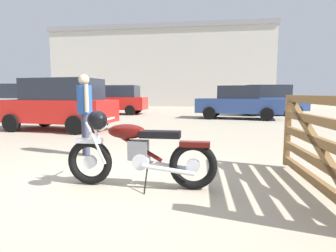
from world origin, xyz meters
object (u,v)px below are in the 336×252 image
at_px(white_estate_far, 116,99).
at_px(bystander, 85,106).
at_px(pale_sedan_back, 48,101).
at_px(red_hatchback_near, 59,104).
at_px(blue_hatchback_right, 239,102).
at_px(silver_sedan_mid, 269,100).
at_px(timber_gate, 326,142).
at_px(vintage_motorcycle, 136,152).

bearing_deg(white_estate_far, bystander, 105.70).
xyz_separation_m(bystander, white_estate_far, (-3.73, 11.37, -0.10)).
xyz_separation_m(bystander, pale_sedan_back, (-5.61, 7.12, -0.08)).
xyz_separation_m(red_hatchback_near, white_estate_far, (-0.95, 7.81, 0.00)).
xyz_separation_m(bystander, blue_hatchback_right, (3.60, 9.43, -0.18)).
xyz_separation_m(pale_sedan_back, blue_hatchback_right, (9.21, 2.31, -0.10)).
relative_size(red_hatchback_near, silver_sedan_mid, 0.98).
relative_size(timber_gate, white_estate_far, 0.64).
distance_m(vintage_motorcycle, pale_sedan_back, 11.45).
relative_size(vintage_motorcycle, pale_sedan_back, 0.43).
relative_size(bystander, white_estate_far, 0.42).
bearing_deg(white_estate_far, silver_sedan_mid, -177.72).
relative_size(timber_gate, silver_sedan_mid, 0.62).
bearing_deg(white_estate_far, vintage_motorcycle, 109.72).
relative_size(red_hatchback_near, white_estate_far, 1.01).
bearing_deg(bystander, white_estate_far, 68.80).
xyz_separation_m(vintage_motorcycle, blue_hatchback_right, (1.98, 11.18, 0.34)).
relative_size(white_estate_far, silver_sedan_mid, 0.97).
bearing_deg(blue_hatchback_right, silver_sedan_mid, 62.20).
bearing_deg(blue_hatchback_right, red_hatchback_near, -129.98).
height_order(bystander, white_estate_far, white_estate_far).
distance_m(red_hatchback_near, pale_sedan_back, 4.55).
height_order(vintage_motorcycle, bystander, bystander).
bearing_deg(white_estate_far, red_hatchback_near, 94.50).
relative_size(bystander, silver_sedan_mid, 0.40).
bearing_deg(timber_gate, silver_sedan_mid, -10.70).
distance_m(vintage_motorcycle, timber_gate, 2.36).
bearing_deg(red_hatchback_near, vintage_motorcycle, 133.72).
distance_m(bystander, silver_sedan_mid, 13.33).
relative_size(timber_gate, pale_sedan_back, 0.53).
xyz_separation_m(pale_sedan_back, silver_sedan_mid, (11.12, 5.01, -0.02)).
distance_m(blue_hatchback_right, white_estate_far, 7.59).
bearing_deg(white_estate_far, blue_hatchback_right, 162.73).
xyz_separation_m(vintage_motorcycle, pale_sedan_back, (-7.22, 8.87, 0.45)).
bearing_deg(timber_gate, vintage_motorcycle, 85.35).
relative_size(vintage_motorcycle, silver_sedan_mid, 0.51).
bearing_deg(red_hatchback_near, silver_sedan_mid, -129.93).
bearing_deg(pale_sedan_back, white_estate_far, 62.03).
height_order(vintage_motorcycle, silver_sedan_mid, silver_sedan_mid).
xyz_separation_m(bystander, red_hatchback_near, (-2.78, 3.56, -0.10)).
xyz_separation_m(timber_gate, pale_sedan_back, (-9.58, 8.88, 0.24)).
xyz_separation_m(vintage_motorcycle, white_estate_far, (-5.35, 13.12, 0.43)).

